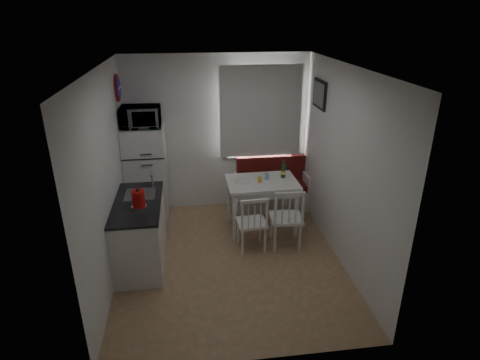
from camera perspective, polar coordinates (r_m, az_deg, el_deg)
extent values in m
cube|color=olive|center=(5.68, -1.38, -11.29)|extent=(3.00, 3.50, 0.02)
cube|color=white|center=(4.73, -1.68, 15.72)|extent=(3.00, 3.50, 0.02)
cube|color=white|center=(6.71, -3.16, 6.53)|extent=(3.00, 0.02, 2.60)
cube|color=white|center=(3.52, 1.65, -9.71)|extent=(3.00, 0.02, 2.60)
cube|color=white|center=(5.14, -18.38, 0.07)|extent=(0.02, 3.50, 2.60)
cube|color=white|center=(5.42, 14.46, 1.73)|extent=(0.02, 3.50, 2.60)
cube|color=white|center=(6.69, 2.87, 9.36)|extent=(1.22, 0.06, 1.47)
cube|color=silver|center=(6.61, 2.99, 9.63)|extent=(1.35, 0.02, 1.50)
cube|color=white|center=(5.60, -13.99, -7.39)|extent=(0.60, 1.30, 0.86)
cube|color=black|center=(5.39, -14.45, -3.21)|extent=(0.62, 1.32, 0.03)
cube|color=#99999E|center=(5.63, -13.96, -2.40)|extent=(0.40, 0.40, 0.10)
cylinder|color=silver|center=(5.70, -12.37, 0.08)|extent=(0.02, 0.02, 0.26)
cylinder|color=#1C20A8|center=(6.28, -16.90, 12.43)|extent=(0.03, 0.40, 0.40)
cube|color=black|center=(6.20, 11.22, 11.90)|extent=(0.04, 0.52, 0.42)
cube|color=white|center=(6.99, 4.58, -2.72)|extent=(1.25, 0.48, 0.35)
cube|color=maroon|center=(6.89, 4.64, -0.99)|extent=(1.19, 0.44, 0.12)
cube|color=maroon|center=(6.96, 4.40, 1.65)|extent=(1.19, 0.10, 0.44)
cube|color=white|center=(6.12, 3.16, -0.33)|extent=(1.08, 0.77, 0.04)
cube|color=white|center=(6.15, 3.14, -1.07)|extent=(0.97, 0.66, 0.13)
cylinder|color=white|center=(6.29, 3.08, -3.69)|extent=(0.06, 0.06, 0.76)
cube|color=white|center=(5.74, 1.66, -6.09)|extent=(0.43, 0.41, 0.04)
cube|color=white|center=(5.48, 1.98, -4.86)|extent=(0.38, 0.06, 0.42)
cube|color=white|center=(5.81, 6.56, -5.38)|extent=(0.46, 0.44, 0.04)
cube|color=white|center=(5.53, 7.14, -3.99)|extent=(0.42, 0.06, 0.46)
cube|color=white|center=(6.57, -13.12, 0.81)|extent=(0.63, 0.63, 1.57)
imported|color=white|center=(6.23, -13.94, 8.72)|extent=(0.58, 0.39, 0.32)
cylinder|color=#BA100E|center=(5.16, -14.25, -2.60)|extent=(0.20, 0.20, 0.26)
cylinder|color=#F4A128|center=(6.04, 2.79, 0.04)|extent=(0.05, 0.05, 0.09)
cylinder|color=#7BB2D1|center=(6.15, 3.82, 0.51)|extent=(0.06, 0.06, 0.10)
cylinder|color=white|center=(6.08, 0.35, -0.15)|extent=(0.24, 0.24, 0.02)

